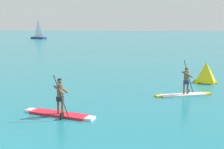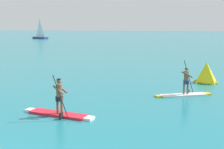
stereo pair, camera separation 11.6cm
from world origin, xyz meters
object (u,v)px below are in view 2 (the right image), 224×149
paddleboarder_mid_center (59,108)px  race_marker_buoy (206,73)px  paddleboarder_far_right (185,89)px  sailboat_left_horizon (40,36)px

paddleboarder_mid_center → race_marker_buoy: (7.68, 8.94, 0.33)m
paddleboarder_mid_center → paddleboarder_far_right: paddleboarder_far_right is taller
paddleboarder_mid_center → sailboat_left_horizon: bearing=127.6°
race_marker_buoy → sailboat_left_horizon: size_ratio=0.30×
paddleboarder_far_right → sailboat_left_horizon: 76.96m
sailboat_left_horizon → paddleboarder_far_right: bearing=144.6°
race_marker_buoy → sailboat_left_horizon: (-38.46, 63.46, 0.15)m
paddleboarder_mid_center → paddleboarder_far_right: bearing=53.5°
paddleboarder_mid_center → paddleboarder_far_right: (5.87, 4.73, 0.06)m
paddleboarder_far_right → race_marker_buoy: bearing=45.7°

